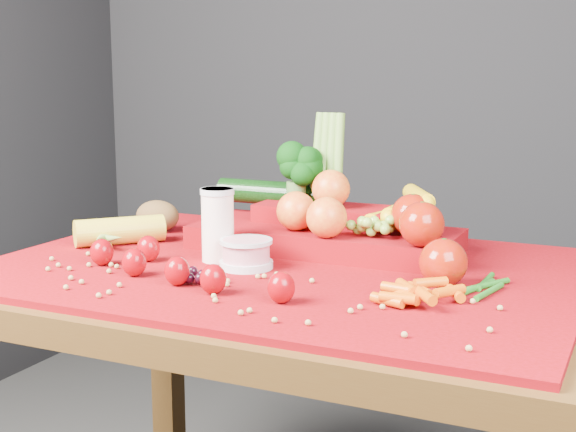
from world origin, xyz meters
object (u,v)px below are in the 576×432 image
at_px(milk_glass, 218,222).
at_px(yogurt_bowl, 246,253).
at_px(table, 283,321).
at_px(produce_mound, 337,220).

bearing_deg(milk_glass, yogurt_bowl, -19.94).
bearing_deg(milk_glass, table, 9.50).
xyz_separation_m(table, milk_glass, (-0.12, -0.02, 0.18)).
xyz_separation_m(milk_glass, yogurt_bowl, (0.07, -0.03, -0.05)).
bearing_deg(yogurt_bowl, table, 42.53).
relative_size(milk_glass, produce_mound, 0.23).
bearing_deg(table, yogurt_bowl, -137.47).
height_order(milk_glass, produce_mound, produce_mound).
xyz_separation_m(table, produce_mound, (0.04, 0.15, 0.17)).
bearing_deg(produce_mound, table, -106.23).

